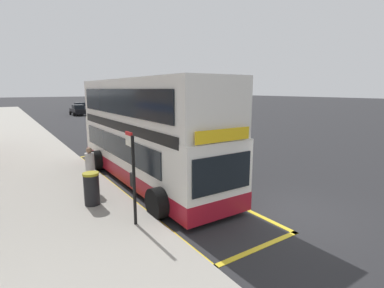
# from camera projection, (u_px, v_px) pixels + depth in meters

# --- Properties ---
(ground_plane) EXTENTS (260.00, 260.00, 0.00)m
(ground_plane) POSITION_uv_depth(u_px,v_px,m) (75.00, 122.00, 35.55)
(ground_plane) COLOR #28282B
(pavement_near) EXTENTS (6.00, 76.00, 0.14)m
(pavement_near) POSITION_uv_depth(u_px,v_px,m) (8.00, 125.00, 31.72)
(pavement_near) COLOR #A39E93
(pavement_near) RESTS_ON ground
(double_decker_bus) EXTENTS (3.15, 10.44, 4.40)m
(double_decker_bus) POSITION_uv_depth(u_px,v_px,m) (146.00, 135.00, 12.48)
(double_decker_bus) COLOR white
(double_decker_bus) RESTS_ON ground
(bus_bay_markings) EXTENTS (3.05, 13.16, 0.01)m
(bus_bay_markings) POSITION_uv_depth(u_px,v_px,m) (149.00, 181.00, 12.68)
(bus_bay_markings) COLOR yellow
(bus_bay_markings) RESTS_ON ground
(bus_stop_sign) EXTENTS (0.09, 0.51, 2.67)m
(bus_stop_sign) POSITION_uv_depth(u_px,v_px,m) (133.00, 171.00, 8.17)
(bus_stop_sign) COLOR black
(bus_stop_sign) RESTS_ON pavement_near
(parked_car_grey_far) EXTENTS (2.09, 4.20, 1.62)m
(parked_car_grey_far) POSITION_uv_depth(u_px,v_px,m) (80.00, 107.00, 52.11)
(parked_car_grey_far) COLOR slate
(parked_car_grey_far) RESTS_ON ground
(parked_car_black_distant) EXTENTS (2.09, 4.20, 1.62)m
(parked_car_black_distant) POSITION_uv_depth(u_px,v_px,m) (78.00, 110.00, 44.69)
(parked_car_black_distant) COLOR black
(parked_car_black_distant) RESTS_ON ground
(pedestrian_waiting_near_sign) EXTENTS (0.34, 0.34, 1.71)m
(pedestrian_waiting_near_sign) POSITION_uv_depth(u_px,v_px,m) (90.00, 167.00, 10.97)
(pedestrian_waiting_near_sign) COLOR black
(pedestrian_waiting_near_sign) RESTS_ON pavement_near
(litter_bin) EXTENTS (0.53, 0.53, 1.12)m
(litter_bin) POSITION_uv_depth(u_px,v_px,m) (92.00, 189.00, 9.72)
(litter_bin) COLOR black
(litter_bin) RESTS_ON pavement_near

